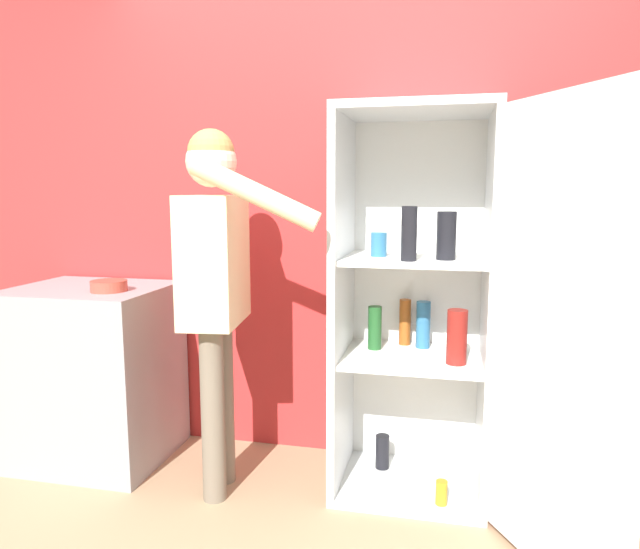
% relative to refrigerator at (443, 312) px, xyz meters
% --- Properties ---
extents(wall_back, '(7.00, 0.06, 2.55)m').
position_rel_refrigerator_xyz_m(wall_back, '(-0.48, 0.42, 0.39)').
color(wall_back, '#B72D2D').
rests_on(wall_back, ground_plane).
extents(refrigerator, '(1.08, 1.16, 1.78)m').
position_rel_refrigerator_xyz_m(refrigerator, '(0.00, 0.00, 0.00)').
color(refrigerator, silver).
rests_on(refrigerator, ground_plane).
extents(person, '(0.68, 0.55, 1.68)m').
position_rel_refrigerator_xyz_m(person, '(-1.01, -0.13, 0.19)').
color(person, '#726656').
rests_on(person, ground_plane).
extents(counter, '(0.77, 0.64, 0.92)m').
position_rel_refrigerator_xyz_m(counter, '(-1.79, 0.05, -0.43)').
color(counter, gray).
rests_on(counter, ground_plane).
extents(bowl, '(0.18, 0.18, 0.05)m').
position_rel_refrigerator_xyz_m(bowl, '(-1.62, -0.03, 0.06)').
color(bowl, '#B24738').
rests_on(bowl, counter).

